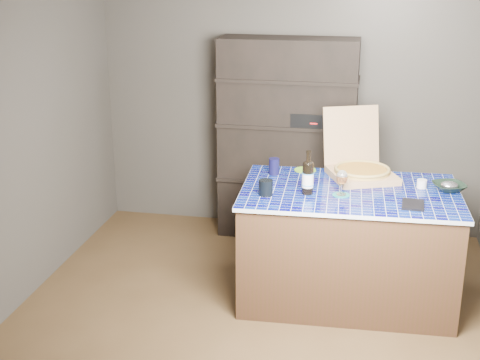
% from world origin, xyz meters
% --- Properties ---
extents(room, '(3.50, 3.50, 3.50)m').
position_xyz_m(room, '(0.00, 0.00, 1.25)').
color(room, brown).
rests_on(room, ground).
extents(shelving_unit, '(1.20, 0.41, 1.80)m').
position_xyz_m(shelving_unit, '(0.00, 1.53, 0.90)').
color(shelving_unit, black).
rests_on(shelving_unit, floor).
extents(kitchen_island, '(1.60, 1.05, 0.86)m').
position_xyz_m(kitchen_island, '(0.61, 0.39, 0.43)').
color(kitchen_island, '#402619').
rests_on(kitchen_island, floor).
extents(pizza_box, '(0.63, 0.68, 0.49)m').
position_xyz_m(pizza_box, '(0.67, 0.71, 0.93)').
color(pizza_box, tan).
rests_on(pizza_box, kitchen_island).
extents(mead_bottle, '(0.09, 0.09, 0.32)m').
position_xyz_m(mead_bottle, '(0.31, 0.26, 0.98)').
color(mead_bottle, black).
rests_on(mead_bottle, kitchen_island).
extents(teal_trivet, '(0.12, 0.12, 0.01)m').
position_xyz_m(teal_trivet, '(0.55, 0.27, 0.86)').
color(teal_trivet, '#16736E').
rests_on(teal_trivet, kitchen_island).
extents(wine_glass, '(0.08, 0.08, 0.18)m').
position_xyz_m(wine_glass, '(0.55, 0.27, 0.99)').
color(wine_glass, white).
rests_on(wine_glass, teal_trivet).
extents(tumbler, '(0.10, 0.10, 0.11)m').
position_xyz_m(tumbler, '(0.02, 0.17, 0.91)').
color(tumbler, black).
rests_on(tumbler, kitchen_island).
extents(dvd_case, '(0.16, 0.21, 0.02)m').
position_xyz_m(dvd_case, '(1.04, 0.15, 0.87)').
color(dvd_case, black).
rests_on(dvd_case, kitchen_island).
extents(bowl, '(0.29, 0.29, 0.06)m').
position_xyz_m(bowl, '(1.31, 0.52, 0.89)').
color(bowl, black).
rests_on(bowl, kitchen_island).
extents(foil_contents, '(0.12, 0.10, 0.06)m').
position_xyz_m(foil_contents, '(1.31, 0.52, 0.90)').
color(foil_contents, '#B0AEBA').
rests_on(foil_contents, bowl).
extents(white_jar, '(0.07, 0.07, 0.06)m').
position_xyz_m(white_jar, '(1.12, 0.55, 0.89)').
color(white_jar, white).
rests_on(white_jar, kitchen_island).
extents(navy_cup, '(0.08, 0.08, 0.13)m').
position_xyz_m(navy_cup, '(0.01, 0.65, 0.92)').
color(navy_cup, black).
rests_on(navy_cup, kitchen_island).
extents(green_trivet, '(0.17, 0.17, 0.01)m').
position_xyz_m(green_trivet, '(0.24, 0.79, 0.86)').
color(green_trivet, '#75BD28').
rests_on(green_trivet, kitchen_island).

